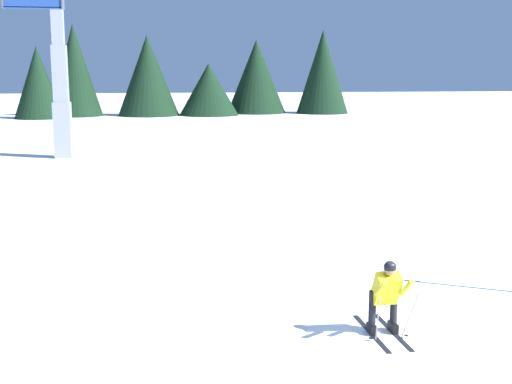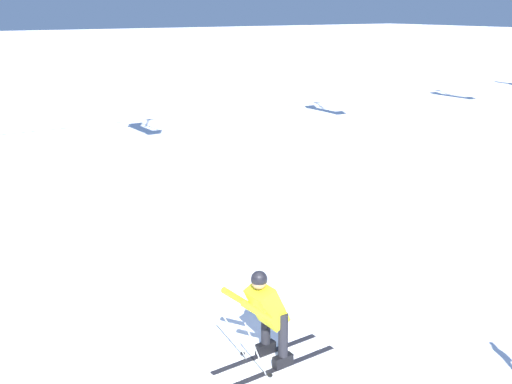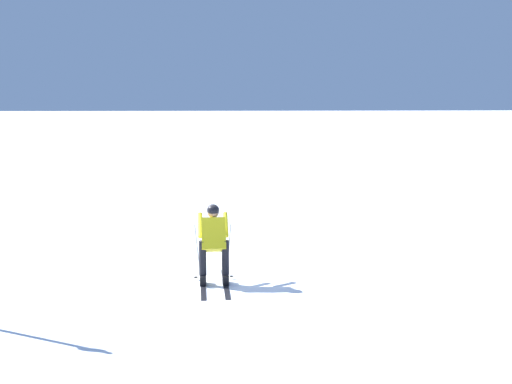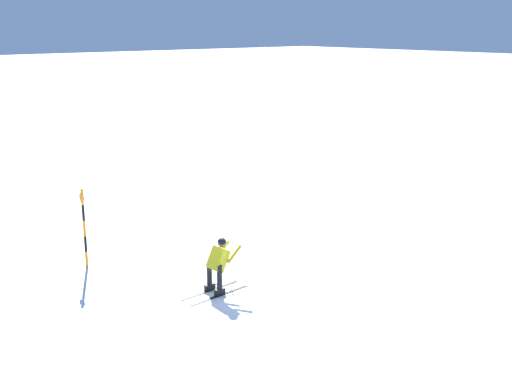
{
  "view_description": "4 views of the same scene",
  "coord_description": "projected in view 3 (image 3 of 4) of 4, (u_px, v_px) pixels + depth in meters",
  "views": [
    {
      "loc": [
        -9.83,
        4.39,
        4.56
      ],
      "look_at": [
        1.33,
        2.77,
        2.51
      ],
      "focal_mm": 46.89,
      "sensor_mm": 36.0,
      "label": 1
    },
    {
      "loc": [
        -3.38,
        -5.6,
        4.64
      ],
      "look_at": [
        1.76,
        2.4,
        1.81
      ],
      "focal_mm": 43.73,
      "sensor_mm": 36.0,
      "label": 2
    },
    {
      "loc": [
        11.44,
        0.66,
        3.27
      ],
      "look_at": [
        0.38,
        1.35,
        1.56
      ],
      "focal_mm": 43.59,
      "sensor_mm": 36.0,
      "label": 3
    },
    {
      "loc": [
        9.42,
        12.28,
        6.43
      ],
      "look_at": [
        0.47,
        1.68,
        2.74
      ],
      "focal_mm": 44.32,
      "sensor_mm": 36.0,
      "label": 4
    }
  ],
  "objects": [
    {
      "name": "skier_carving_main",
      "position": [
        214.0,
        240.0,
        10.91
      ],
      "size": [
        1.76,
        0.71,
        1.49
      ],
      "color": "black",
      "rests_on": "ground_plane"
    },
    {
      "name": "ground_plane",
      "position": [
        184.0,
        271.0,
        11.74
      ],
      "size": [
        260.0,
        260.0,
        0.0
      ],
      "primitive_type": "plane",
      "color": "white"
    }
  ]
}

